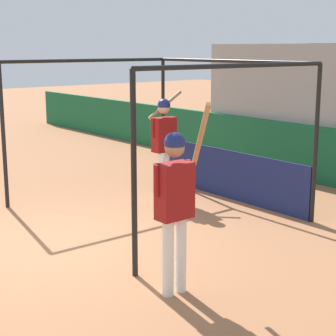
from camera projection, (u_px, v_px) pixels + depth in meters
ground_plane at (46, 246)px, 7.93m from camera, size 60.00×60.00×0.00m
outfield_wall at (316, 155)px, 11.53m from camera, size 24.00×0.12×1.18m
batting_cage at (200, 143)px, 9.88m from camera, size 3.95×3.56×2.55m
home_plate at (176, 202)px, 10.19m from camera, size 0.44×0.44×0.02m
player_batter at (164, 138)px, 10.23m from camera, size 0.50×0.87×1.96m
player_waiting at (175, 197)px, 6.19m from camera, size 0.56×0.77×2.19m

